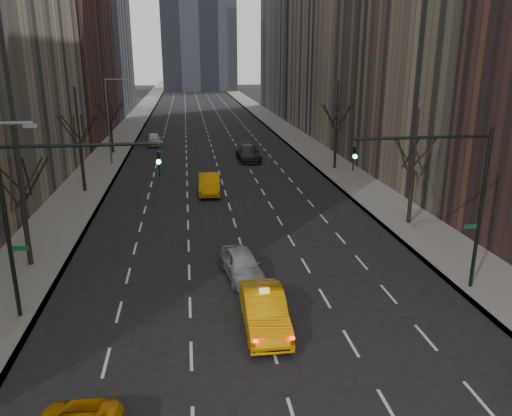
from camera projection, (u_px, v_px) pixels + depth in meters
name	position (u px, v px, depth m)	size (l,w,h in m)	color
sidewalk_left	(127.00, 131.00, 77.11)	(4.50, 320.00, 0.15)	slate
sidewalk_right	(283.00, 128.00, 80.32)	(4.50, 320.00, 0.15)	slate
tree_lw_b	(22.00, 203.00, 26.82)	(3.36, 3.50, 7.82)	black
tree_lw_c	(80.00, 146.00, 41.88)	(3.36, 3.50, 8.74)	black
tree_lw_d	(111.00, 124.00, 59.07)	(3.36, 3.50, 7.36)	black
tree_rw_b	(413.00, 172.00, 33.75)	(3.36, 3.50, 7.82)	black
tree_rw_c	(336.00, 130.00, 50.71)	(3.36, 3.50, 8.74)	black
traffic_mast_left	(45.00, 200.00, 20.99)	(6.69, 0.39, 8.00)	black
traffic_mast_right	(451.00, 185.00, 23.38)	(6.69, 0.39, 8.00)	black
streetlight_far	(111.00, 113.00, 51.99)	(2.83, 0.22, 9.00)	slate
taxi_sedan	(264.00, 311.00, 21.37)	(1.74, 5.00, 1.65)	#FFA205
silver_sedan_ahead	(242.00, 264.00, 26.34)	(1.75, 4.34, 1.48)	#9B9DA2
far_taxi	(209.00, 184.00, 42.54)	(1.75, 5.03, 1.66)	orange
far_suv_grey	(248.00, 153.00, 55.93)	(2.36, 5.81, 1.69)	#2A2A2F
far_car_white	(154.00, 139.00, 65.41)	(1.84, 4.59, 1.56)	beige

